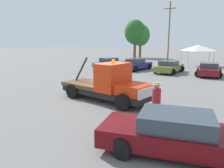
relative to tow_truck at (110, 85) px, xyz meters
name	(u,v)px	position (x,y,z in m)	size (l,w,h in m)	color
ground_plane	(105,100)	(-0.36, 0.04, -0.96)	(160.00, 160.00, 0.00)	slate
tow_truck	(110,85)	(0.00, 0.00, 0.00)	(6.04, 2.54, 2.51)	black
foreground_car	(182,135)	(5.33, -3.78, -0.31)	(5.66, 3.26, 1.34)	#5B0A0F
person_near_truck	(156,98)	(3.53, -1.55, 0.09)	(0.39, 0.39, 1.78)	#475B84
parked_car_teal	(110,63)	(-8.57, 12.68, -0.31)	(2.81, 4.89, 1.34)	#196670
parked_car_navy	(136,65)	(-5.04, 13.13, -0.31)	(2.71, 4.74, 1.34)	navy
parked_car_olive	(169,67)	(-0.95, 13.06, -0.31)	(2.52, 4.53, 1.34)	olive
parked_car_maroon	(209,69)	(3.12, 13.23, -0.31)	(2.90, 4.58, 1.34)	maroon
canopy_tent_white	(198,48)	(0.15, 21.63, 1.53)	(3.66, 3.66, 2.90)	#9E9EA3
tree_center	(140,35)	(-13.06, 30.39, 3.52)	(3.74, 3.74, 6.68)	brown
tree_right	(135,32)	(-13.86, 29.51, 4.08)	(4.21, 4.21, 7.52)	brown
traffic_cone	(140,87)	(0.26, 3.44, -0.71)	(0.40, 0.40, 0.55)	black
utility_pole	(169,29)	(-7.22, 30.49, 4.54)	(2.20, 0.24, 10.48)	brown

